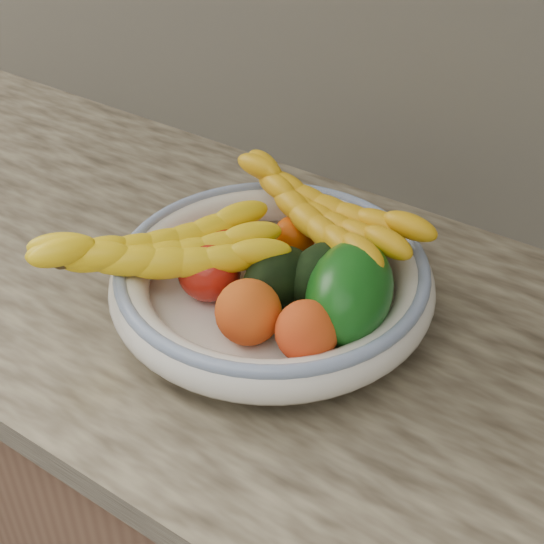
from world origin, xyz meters
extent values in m
cube|color=brown|center=(0.00, 1.68, 0.43)|extent=(2.40, 0.62, 0.86)
cube|color=tan|center=(0.00, 1.68, 0.88)|extent=(2.44, 0.66, 0.04)
cube|color=beige|center=(0.00, 1.99, 1.15)|extent=(2.40, 0.02, 0.50)
cylinder|color=silver|center=(0.00, 1.66, 0.91)|extent=(0.13, 0.13, 0.02)
cylinder|color=silver|center=(0.00, 1.66, 0.92)|extent=(0.32, 0.32, 0.01)
torus|color=silver|center=(0.00, 1.66, 0.95)|extent=(0.39, 0.39, 0.05)
torus|color=#355795|center=(0.00, 1.66, 0.97)|extent=(0.37, 0.37, 0.02)
ellipsoid|color=#E65504|center=(-0.02, 1.75, 0.95)|extent=(0.07, 0.07, 0.05)
ellipsoid|color=#FF6005|center=(0.02, 1.78, 0.95)|extent=(0.05, 0.05, 0.04)
ellipsoid|color=#AF100E|center=(-0.09, 1.66, 0.96)|extent=(0.08, 0.08, 0.07)
ellipsoid|color=#B41C10|center=(-0.06, 1.62, 0.96)|extent=(0.10, 0.10, 0.07)
ellipsoid|color=black|center=(0.01, 1.65, 0.96)|extent=(0.08, 0.11, 0.07)
ellipsoid|color=black|center=(0.06, 1.69, 0.96)|extent=(0.10, 0.13, 0.08)
ellipsoid|color=#0E4D10|center=(0.11, 1.66, 0.98)|extent=(0.17, 0.18, 0.13)
ellipsoid|color=orange|center=(0.02, 1.58, 0.97)|extent=(0.08, 0.08, 0.07)
ellipsoid|color=orange|center=(0.10, 1.59, 0.97)|extent=(0.07, 0.07, 0.07)
camera|label=1|loc=(0.40, 1.07, 1.51)|focal=50.00mm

